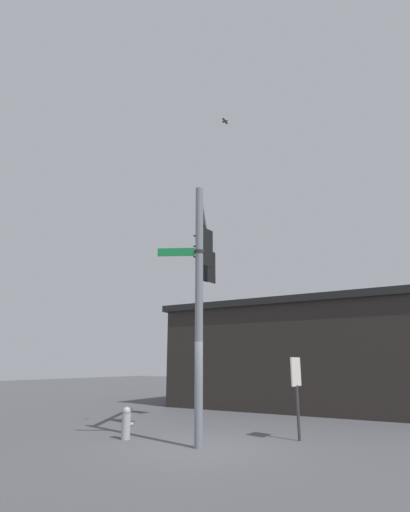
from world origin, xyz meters
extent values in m
plane|color=#4C4C51|center=(0.00, 0.00, 0.00)|extent=(80.00, 80.00, 0.00)
cylinder|color=slate|center=(0.00, 0.00, 3.37)|extent=(0.21, 0.21, 6.74)
cylinder|color=slate|center=(2.22, 1.36, 6.30)|extent=(4.53, 2.88, 0.19)
cylinder|color=black|center=(1.56, 0.96, 6.12)|extent=(0.08, 0.08, 0.18)
cube|color=black|center=(1.56, 0.96, 5.50)|extent=(0.36, 0.30, 1.05)
sphere|color=#590F0F|center=(1.56, 1.14, 5.85)|extent=(0.22, 0.22, 0.22)
cube|color=black|center=(1.56, 1.16, 5.95)|extent=(0.24, 0.20, 0.03)
sphere|color=brown|center=(1.56, 1.14, 5.50)|extent=(0.22, 0.22, 0.22)
cube|color=black|center=(1.56, 1.16, 5.60)|extent=(0.24, 0.20, 0.03)
sphere|color=#1EE533|center=(1.56, 1.14, 5.15)|extent=(0.22, 0.22, 0.22)
cube|color=black|center=(1.56, 1.16, 5.25)|extent=(0.24, 0.20, 0.03)
cube|color=black|center=(1.56, 0.79, 5.50)|extent=(0.54, 0.03, 1.22)
cylinder|color=black|center=(3.83, 2.34, 6.12)|extent=(0.08, 0.08, 0.18)
cube|color=black|center=(3.83, 2.34, 5.50)|extent=(0.36, 0.30, 1.05)
sphere|color=#590F0F|center=(3.83, 2.53, 5.85)|extent=(0.22, 0.22, 0.22)
cube|color=black|center=(3.83, 2.55, 5.95)|extent=(0.24, 0.20, 0.03)
sphere|color=brown|center=(3.83, 2.53, 5.50)|extent=(0.22, 0.22, 0.22)
cube|color=black|center=(3.83, 2.55, 5.60)|extent=(0.24, 0.20, 0.03)
sphere|color=#1EE533|center=(3.83, 2.53, 5.15)|extent=(0.22, 0.22, 0.22)
cube|color=black|center=(3.83, 2.55, 5.25)|extent=(0.24, 0.20, 0.03)
cube|color=black|center=(3.83, 2.17, 5.50)|extent=(0.54, 0.03, 1.22)
cube|color=#147238|center=(-0.33, 0.54, 4.89)|extent=(0.55, 0.88, 0.22)
cube|color=white|center=(-0.33, 0.53, 4.89)|extent=(0.53, 0.87, 0.04)
cylinder|color=#262626|center=(0.00, 0.00, 4.89)|extent=(0.25, 0.25, 0.08)
ellipsoid|color=#4C4742|center=(0.68, -0.46, 9.09)|extent=(0.10, 0.21, 0.06)
cube|color=#4C4742|center=(0.70, -0.45, 9.10)|extent=(0.29, 0.10, 0.02)
cube|color=#4C4742|center=(0.66, -0.46, 9.10)|extent=(0.29, 0.10, 0.02)
cube|color=#282321|center=(10.62, 0.69, 2.20)|extent=(7.77, 12.89, 4.39)
cube|color=maroon|center=(14.40, 0.93, 2.42)|extent=(1.72, 11.26, 0.30)
cube|color=black|center=(10.62, 0.69, 4.54)|extent=(8.08, 13.41, 0.30)
cylinder|color=#99999E|center=(-0.18, 2.27, 0.33)|extent=(0.24, 0.24, 0.65)
sphere|color=#99999E|center=(-0.18, 2.27, 0.71)|extent=(0.23, 0.23, 0.23)
cylinder|color=#99999E|center=(-0.01, 2.27, 0.36)|extent=(0.12, 0.10, 0.10)
cylinder|color=#333333|center=(2.29, -1.63, 0.70)|extent=(0.08, 0.08, 1.40)
cube|color=silver|center=(2.29, -1.63, 1.75)|extent=(0.60, 0.04, 0.76)
camera|label=1|loc=(-8.61, -6.15, 1.99)|focal=28.49mm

